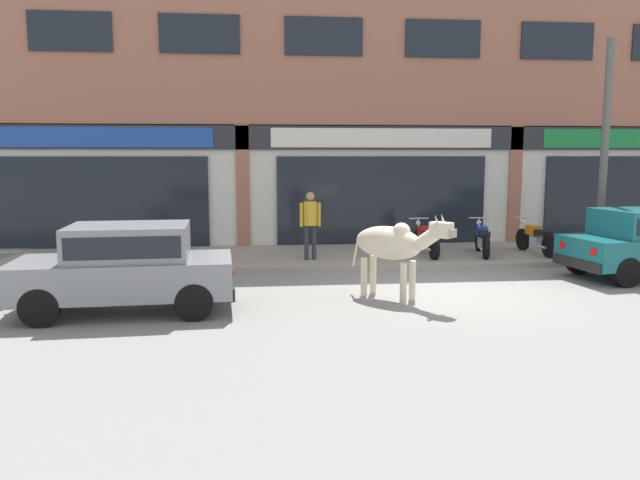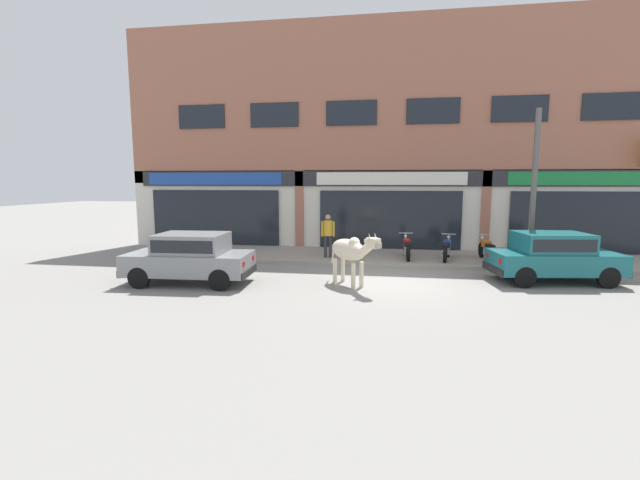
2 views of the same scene
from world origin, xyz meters
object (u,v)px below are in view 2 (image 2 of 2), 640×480
Objects in this scene: cow at (350,251)px; car_1 at (190,256)px; motorcycle_1 at (447,249)px; motorcycle_0 at (407,248)px; motorcycle_2 at (487,250)px; pedestrian at (328,231)px; car_0 at (553,255)px; utility_pole at (534,189)px.

cow reaches higher than car_1.
motorcycle_1 is at bearing 29.74° from car_1.
cow is 4.37m from motorcycle_0.
motorcycle_2 is at bearing 41.12° from cow.
cow is at bearing -72.51° from pedestrian.
motorcycle_0 is 1.01× the size of motorcycle_1.
motorcycle_1 is at bearing 3.66° from pedestrian.
car_1 is 2.03× the size of motorcycle_2.
pedestrian is (-1.15, 3.66, 0.11)m from cow.
car_1 is at bearing -144.77° from motorcycle_0.
motorcycle_1 is (3.15, 3.94, -0.49)m from cow.
car_0 is 2.90m from motorcycle_2.
car_1 reaches higher than motorcycle_2.
car_0 reaches higher than motorcycle_1.
car_0 is at bearing 10.10° from car_1.
car_1 is 5.38m from pedestrian.
car_1 is at bearing -169.90° from car_0.
motorcycle_1 is 4.36m from pedestrian.
utility_pole reaches higher than motorcycle_0.
cow is 0.46× the size of car_0.
car_0 is 2.10× the size of motorcycle_1.
cow is at bearing -166.69° from car_0.
motorcycle_2 is (-1.26, 2.60, -0.30)m from car_0.
car_1 is 0.72× the size of utility_pole.
pedestrian is at bearing 174.68° from utility_pole.
motorcycle_0 is (6.31, 4.45, -0.30)m from car_1.
utility_pole is (3.95, -0.95, 2.17)m from motorcycle_0.
motorcycle_0 is at bearing 166.45° from utility_pole.
motorcycle_2 is (4.56, 3.98, -0.49)m from cow.
pedestrian reaches higher than car_1.
motorcycle_0 is at bearing 179.97° from motorcycle_2.
motorcycle_1 is 0.35× the size of utility_pole.
car_1 is at bearing -174.07° from cow.
pedestrian is (3.42, 4.14, 0.30)m from car_1.
utility_pole is at bearing -13.55° from motorcycle_0.
cow is 0.34× the size of utility_pole.
car_0 reaches higher than motorcycle_2.
motorcycle_0 is 2.82m from motorcycle_2.
pedestrian is (-2.89, -0.32, 0.60)m from motorcycle_0.
cow is 6.07m from motorcycle_2.
motorcycle_0 is 2.97m from pedestrian.
motorcycle_2 is at bearing 115.77° from car_0.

